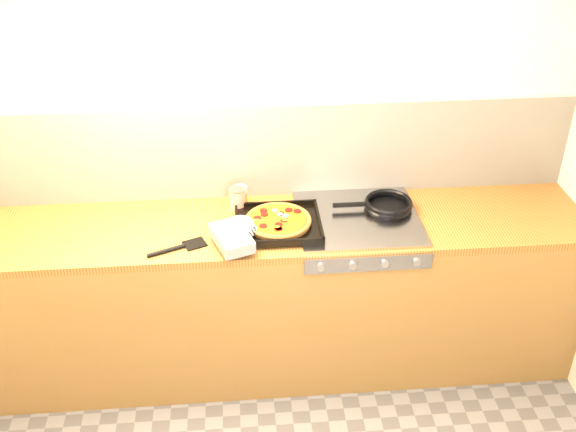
{
  "coord_description": "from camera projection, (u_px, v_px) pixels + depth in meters",
  "views": [
    {
      "loc": [
        -0.14,
        -1.7,
        2.68
      ],
      "look_at": [
        0.1,
        1.08,
        0.95
      ],
      "focal_mm": 42.0,
      "sensor_mm": 36.0,
      "label": 1
    }
  ],
  "objects": [
    {
      "name": "frying_pan",
      "position": [
        387.0,
        205.0,
        3.4
      ],
      "size": [
        0.41,
        0.24,
        0.04
      ],
      "color": "black",
      "rests_on": "stovetop"
    },
    {
      "name": "stovetop",
      "position": [
        358.0,
        218.0,
        3.35
      ],
      "size": [
        0.6,
        0.56,
        0.02
      ],
      "primitive_type": "cube",
      "color": "#9F9FA5",
      "rests_on": "counter_run"
    },
    {
      "name": "tomato_can",
      "position": [
        237.0,
        199.0,
        3.4
      ],
      "size": [
        0.09,
        0.09,
        0.12
      ],
      "color": "#A01E0C",
      "rests_on": "counter_run"
    },
    {
      "name": "counter_run",
      "position": [
        269.0,
        295.0,
        3.55
      ],
      "size": [
        3.2,
        0.62,
        0.9
      ],
      "color": "brown",
      "rests_on": "ground"
    },
    {
      "name": "black_spatula",
      "position": [
        178.0,
        248.0,
        3.12
      ],
      "size": [
        0.28,
        0.16,
        0.02
      ],
      "color": "black",
      "rests_on": "counter_run"
    },
    {
      "name": "juice_glass",
      "position": [
        240.0,
        197.0,
        3.42
      ],
      "size": [
        0.08,
        0.08,
        0.12
      ],
      "color": "orange",
      "rests_on": "counter_run"
    },
    {
      "name": "room_shell",
      "position": [
        263.0,
        152.0,
        3.43
      ],
      "size": [
        3.2,
        3.2,
        3.2
      ],
      "color": "white",
      "rests_on": "ground"
    },
    {
      "name": "pizza_on_tray",
      "position": [
        265.0,
        225.0,
        3.22
      ],
      "size": [
        0.54,
        0.47,
        0.07
      ],
      "color": "black",
      "rests_on": "stovetop"
    },
    {
      "name": "wooden_spoon",
      "position": [
        274.0,
        206.0,
        3.43
      ],
      "size": [
        0.29,
        0.11,
        0.02
      ],
      "color": "#B6774D",
      "rests_on": "counter_run"
    }
  ]
}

